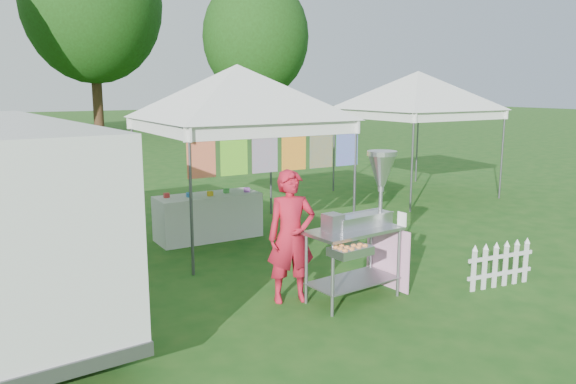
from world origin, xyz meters
TOP-DOWN VIEW (x-y plane):
  - ground at (0.00, 0.00)m, footprint 120.00×120.00m
  - canopy_main at (0.00, 3.49)m, footprint 4.24×4.24m
  - canopy_right at (5.50, 5.00)m, footprint 4.24×4.24m
  - tree_mid at (3.00, 28.00)m, footprint 7.60×7.60m
  - tree_right at (10.00, 22.00)m, footprint 5.60×5.60m
  - donut_cart at (0.15, 0.18)m, footprint 1.32×1.01m
  - vendor at (-0.72, 0.54)m, footprint 0.69×0.55m
  - picket_fence at (1.92, -0.46)m, footprint 1.07×0.16m
  - display_table at (-0.47, 3.79)m, footprint 1.80×0.70m

SIDE VIEW (x-z plane):
  - ground at x=0.00m, z-range 0.00..0.00m
  - picket_fence at x=1.92m, z-range 0.01..0.57m
  - display_table at x=-0.47m, z-range 0.00..0.78m
  - vendor at x=-0.72m, z-range 0.00..1.65m
  - donut_cart at x=0.15m, z-range 0.16..2.00m
  - canopy_main at x=0.00m, z-range 1.26..4.71m
  - canopy_right at x=5.50m, z-range 1.27..4.72m
  - tree_right at x=10.00m, z-range 0.97..9.39m
  - tree_mid at x=3.00m, z-range 1.38..12.90m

